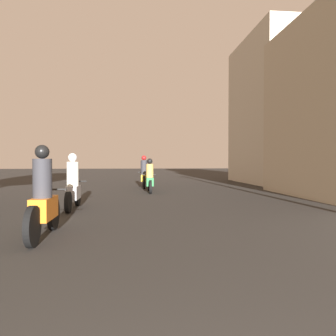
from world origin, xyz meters
TOP-DOWN VIEW (x-y plane):
  - motorcycle_orange at (-1.88, 5.66)m, footprint 0.60×1.97m
  - motorcycle_silver at (-2.00, 9.10)m, footprint 0.60×1.98m
  - motorcycle_green at (0.35, 13.91)m, footprint 0.60×1.98m
  - motorcycle_yellow at (0.17, 16.30)m, footprint 0.60×2.10m
  - building_right_far at (9.38, 19.22)m, footprint 5.90×7.17m

SIDE VIEW (x-z plane):
  - motorcycle_green at x=0.35m, z-range -0.15..1.32m
  - motorcycle_silver at x=-2.00m, z-range -0.15..1.41m
  - motorcycle_orange at x=-1.88m, z-range -0.17..1.46m
  - motorcycle_yellow at x=0.17m, z-range -0.17..1.46m
  - building_right_far at x=9.38m, z-range 0.00..8.85m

